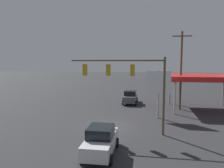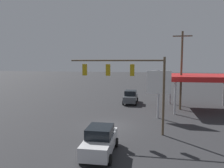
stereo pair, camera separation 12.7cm
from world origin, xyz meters
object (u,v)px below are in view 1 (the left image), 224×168
(utility_pole, at_px, (181,69))
(sedan_waiting, at_px, (130,97))
(traffic_signal_assembly, at_px, (128,77))
(sedan_far, at_px, (101,141))
(price_sign, at_px, (159,84))

(utility_pole, distance_m, sedan_waiting, 8.59)
(traffic_signal_assembly, distance_m, utility_pole, 11.99)
(traffic_signal_assembly, xyz_separation_m, sedan_far, (1.36, 4.68, -4.04))
(traffic_signal_assembly, height_order, sedan_far, traffic_signal_assembly)
(traffic_signal_assembly, bearing_deg, sedan_waiting, -86.37)
(sedan_waiting, bearing_deg, price_sign, 25.76)
(price_sign, relative_size, sedan_far, 1.20)
(price_sign, distance_m, sedan_waiting, 9.21)
(utility_pole, bearing_deg, price_sign, 58.37)
(sedan_waiting, bearing_deg, traffic_signal_assembly, 4.17)
(utility_pole, distance_m, price_sign, 5.93)
(traffic_signal_assembly, relative_size, utility_pole, 0.81)
(price_sign, bearing_deg, sedan_far, 67.50)
(price_sign, bearing_deg, utility_pole, -121.63)
(sedan_far, distance_m, sedan_waiting, 18.17)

